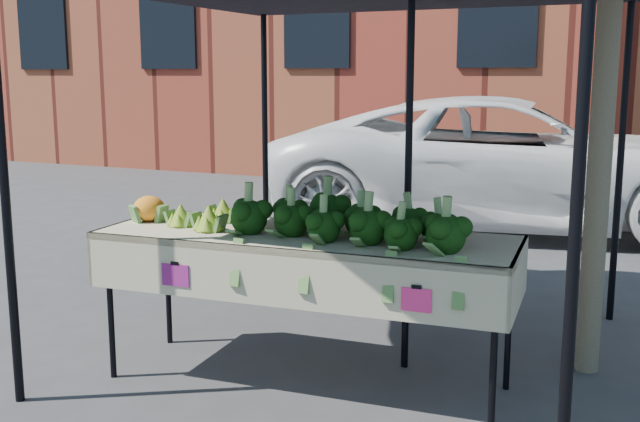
# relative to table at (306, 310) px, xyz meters

# --- Properties ---
(ground) EXTENTS (90.00, 90.00, 0.00)m
(ground) POSITION_rel_table_xyz_m (-0.11, 0.04, -0.45)
(ground) COLOR #323235
(table) EXTENTS (2.45, 0.97, 0.90)m
(table) POSITION_rel_table_xyz_m (0.00, 0.00, 0.00)
(table) COLOR #C1B58E
(table) RESTS_ON ground
(canopy) EXTENTS (3.16, 3.16, 2.74)m
(canopy) POSITION_rel_table_xyz_m (0.10, 0.56, 0.92)
(canopy) COLOR black
(canopy) RESTS_ON ground
(broccoli_heap) EXTENTS (1.38, 0.58, 0.27)m
(broccoli_heap) POSITION_rel_table_xyz_m (0.27, 0.03, 0.58)
(broccoli_heap) COLOR black
(broccoli_heap) RESTS_ON table
(romanesco_cluster) EXTENTS (0.44, 0.48, 0.21)m
(romanesco_cluster) POSITION_rel_table_xyz_m (-0.67, -0.01, 0.55)
(romanesco_cluster) COLOR #8DA627
(romanesco_cluster) RESTS_ON table
(cauliflower_pair) EXTENTS (0.21, 0.21, 0.18)m
(cauliflower_pair) POSITION_rel_table_xyz_m (-1.05, -0.05, 0.54)
(cauliflower_pair) COLOR orange
(cauliflower_pair) RESTS_ON table
(street_tree) EXTENTS (2.05, 2.05, 4.04)m
(street_tree) POSITION_rel_table_xyz_m (1.49, 0.90, 1.57)
(street_tree) COLOR #1E4C14
(street_tree) RESTS_ON ground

